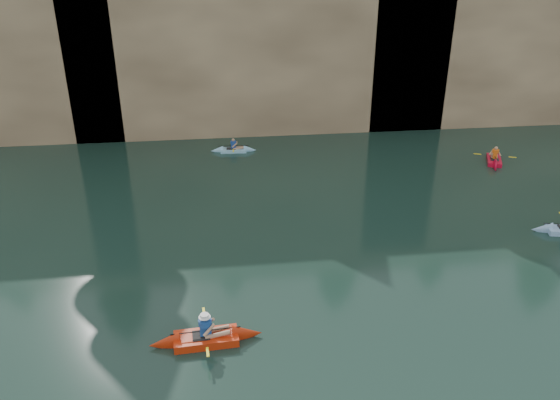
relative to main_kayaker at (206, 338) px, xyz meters
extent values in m
plane|color=black|center=(1.89, -1.33, -0.18)|extent=(160.00, 160.00, 0.00)
cube|color=tan|center=(1.89, 28.67, 5.82)|extent=(70.00, 16.00, 12.00)
cube|color=tan|center=(3.89, 21.27, 5.52)|extent=(24.00, 2.40, 11.40)
cube|color=tan|center=(23.89, 21.27, 4.74)|extent=(26.00, 2.40, 9.84)
cube|color=black|center=(-2.11, 20.62, 1.42)|extent=(3.50, 1.00, 3.20)
cube|color=black|center=(11.89, 20.62, 2.07)|extent=(5.00, 1.00, 4.50)
cube|color=red|center=(0.00, 0.00, -0.02)|extent=(2.82, 1.03, 0.32)
cone|color=red|center=(1.31, 0.08, -0.02)|extent=(1.03, 0.89, 0.83)
cone|color=red|center=(-1.30, -0.08, -0.02)|extent=(1.03, 0.89, 0.83)
cube|color=black|center=(-0.15, -0.01, 0.11)|extent=(0.58, 0.55, 0.04)
cube|color=#1B4796|center=(0.00, 0.00, 0.41)|extent=(0.37, 0.25, 0.53)
sphere|color=tan|center=(0.00, 0.00, 0.79)|extent=(0.22, 0.22, 0.22)
cylinder|color=black|center=(0.00, 0.00, 0.28)|extent=(2.21, 0.17, 0.04)
cube|color=yellow|center=(-0.06, 1.00, 0.28)|extent=(0.10, 0.42, 0.02)
cube|color=yellow|center=(0.06, -1.00, 0.28)|extent=(0.10, 0.42, 0.02)
cylinder|color=white|center=(0.00, 0.00, 0.84)|extent=(0.38, 0.38, 0.11)
cone|color=#85B1DF|center=(14.64, 5.57, -0.04)|extent=(1.00, 0.92, 0.75)
cube|color=red|center=(16.59, 13.83, -0.05)|extent=(1.66, 2.57, 0.26)
cone|color=red|center=(17.04, 14.90, -0.05)|extent=(1.00, 1.08, 0.71)
cone|color=red|center=(16.13, 12.75, -0.05)|extent=(1.00, 1.08, 0.71)
cube|color=black|center=(16.53, 13.69, 0.05)|extent=(0.63, 0.68, 0.04)
cube|color=orange|center=(16.59, 13.83, 0.33)|extent=(0.32, 0.38, 0.48)
sphere|color=tan|center=(16.59, 13.83, 0.67)|extent=(0.20, 0.20, 0.20)
cylinder|color=black|center=(16.59, 13.83, 0.22)|extent=(0.86, 1.96, 0.04)
cube|color=yellow|center=(15.71, 14.20, 0.22)|extent=(0.42, 0.24, 0.02)
cube|color=yellow|center=(17.47, 13.45, 0.22)|extent=(0.42, 0.24, 0.02)
cube|color=#89C8E6|center=(1.68, 17.42, -0.06)|extent=(2.16, 0.79, 0.23)
cone|color=#89C8E6|center=(2.68, 17.36, -0.06)|extent=(0.79, 0.68, 0.63)
cone|color=#89C8E6|center=(0.68, 17.48, -0.06)|extent=(0.79, 0.68, 0.63)
cube|color=black|center=(1.53, 17.43, 0.02)|extent=(0.57, 0.43, 0.04)
cube|color=navy|center=(1.68, 17.42, 0.27)|extent=(0.30, 0.20, 0.42)
sphere|color=tan|center=(1.68, 17.42, 0.57)|extent=(0.18, 0.18, 0.18)
cylinder|color=black|center=(1.68, 17.42, 0.19)|extent=(1.87, 0.15, 0.04)
cube|color=yellow|center=(1.73, 18.26, 0.19)|extent=(0.11, 0.42, 0.02)
cube|color=yellow|center=(1.63, 16.59, 0.19)|extent=(0.11, 0.42, 0.02)
camera|label=1|loc=(0.64, -13.95, 11.35)|focal=35.00mm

